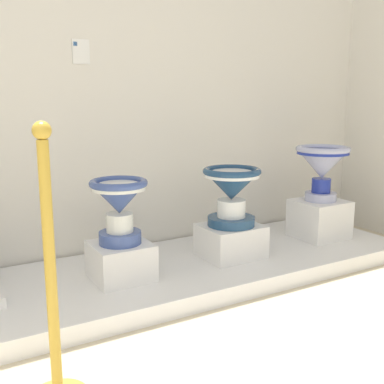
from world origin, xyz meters
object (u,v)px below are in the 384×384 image
object	(u,v)px
plinth_block_central_ornate	(319,219)
stanchion_post_near_left	(53,315)
antique_toilet_tall_cobalt	(119,202)
antique_toilet_rightmost	(232,189)
plinth_block_rightmost	(231,241)
antique_toilet_central_ornate	(322,164)
plinth_block_tall_cobalt	(121,261)
info_placard_second	(81,51)

from	to	relation	value
plinth_block_central_ornate	stanchion_post_near_left	distance (m)	2.26
antique_toilet_tall_cobalt	antique_toilet_rightmost	xyz separation A→B (m)	(0.75, 0.00, 0.00)
plinth_block_rightmost	plinth_block_central_ornate	size ratio (longest dim) A/B	1.06
antique_toilet_tall_cobalt	antique_toilet_central_ornate	size ratio (longest dim) A/B	0.92
plinth_block_central_ornate	plinth_block_rightmost	bearing A→B (deg)	-178.04
antique_toilet_tall_cobalt	antique_toilet_central_ornate	xyz separation A→B (m)	(1.55, 0.03, 0.10)
plinth_block_tall_cobalt	plinth_block_central_ornate	world-z (taller)	plinth_block_central_ornate
antique_toilet_tall_cobalt	antique_toilet_rightmost	bearing A→B (deg)	0.11
plinth_block_tall_cobalt	antique_toilet_rightmost	distance (m)	0.82
plinth_block_rightmost	plinth_block_tall_cobalt	bearing A→B (deg)	-179.89
info_placard_second	antique_toilet_central_ornate	bearing A→B (deg)	-17.86
plinth_block_rightmost	antique_toilet_central_ornate	distance (m)	0.91
stanchion_post_near_left	antique_toilet_rightmost	bearing A→B (deg)	30.83
plinth_block_tall_cobalt	antique_toilet_central_ornate	size ratio (longest dim) A/B	0.81
plinth_block_rightmost	antique_toilet_rightmost	world-z (taller)	antique_toilet_rightmost
antique_toilet_central_ornate	info_placard_second	xyz separation A→B (m)	(-1.56, 0.50, 0.73)
antique_toilet_rightmost	plinth_block_central_ornate	xyz separation A→B (m)	(0.80, 0.03, -0.30)
plinth_block_central_ornate	antique_toilet_tall_cobalt	bearing A→B (deg)	-178.93
antique_toilet_central_ornate	info_placard_second	bearing A→B (deg)	162.14
antique_toilet_tall_cobalt	stanchion_post_near_left	xyz separation A→B (m)	(-0.56, -0.78, -0.20)
antique_toilet_rightmost	info_placard_second	size ratio (longest dim) A/B	2.51
antique_toilet_rightmost	info_placard_second	distance (m)	1.24
plinth_block_tall_cobalt	antique_toilet_rightmost	bearing A→B (deg)	0.11
antique_toilet_central_ornate	stanchion_post_near_left	bearing A→B (deg)	-159.02
plinth_block_central_ornate	info_placard_second	size ratio (longest dim) A/B	2.39
antique_toilet_central_ornate	stanchion_post_near_left	size ratio (longest dim) A/B	0.38
plinth_block_tall_cobalt	plinth_block_central_ornate	bearing A→B (deg)	1.07
plinth_block_tall_cobalt	antique_toilet_tall_cobalt	size ratio (longest dim) A/B	0.88
plinth_block_central_ornate	antique_toilet_rightmost	bearing A→B (deg)	-178.04
plinth_block_tall_cobalt	antique_toilet_central_ornate	bearing A→B (deg)	1.07
info_placard_second	plinth_block_tall_cobalt	bearing A→B (deg)	-88.97
antique_toilet_central_ornate	stanchion_post_near_left	xyz separation A→B (m)	(-2.11, -0.81, -0.30)
antique_toilet_rightmost	stanchion_post_near_left	world-z (taller)	stanchion_post_near_left
antique_toilet_tall_cobalt	plinth_block_rightmost	distance (m)	0.82
antique_toilet_rightmost	antique_toilet_tall_cobalt	bearing A→B (deg)	-179.89
stanchion_post_near_left	plinth_block_tall_cobalt	bearing A→B (deg)	54.21
plinth_block_rightmost	info_placard_second	size ratio (longest dim) A/B	2.54
antique_toilet_tall_cobalt	plinth_block_rightmost	world-z (taller)	antique_toilet_tall_cobalt
antique_toilet_tall_cobalt	plinth_block_tall_cobalt	bearing A→B (deg)	0.00
plinth_block_tall_cobalt	antique_toilet_central_ornate	xyz separation A→B (m)	(1.55, 0.03, 0.44)
antique_toilet_central_ornate	antique_toilet_tall_cobalt	bearing A→B (deg)	-178.93
antique_toilet_tall_cobalt	antique_toilet_central_ornate	distance (m)	1.55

